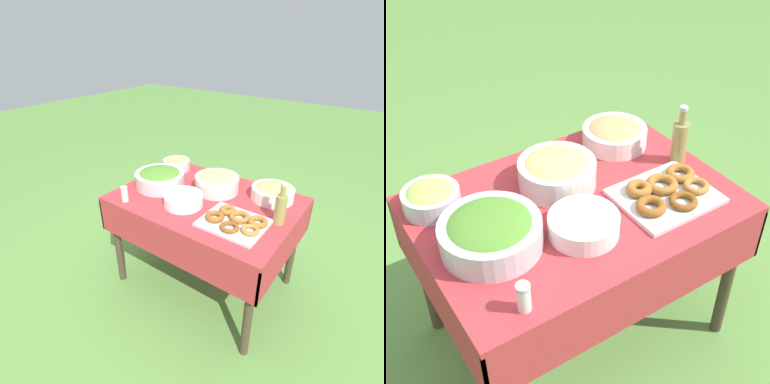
# 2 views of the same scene
# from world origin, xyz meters

# --- Properties ---
(ground_plane) EXTENTS (14.00, 14.00, 0.00)m
(ground_plane) POSITION_xyz_m (0.00, 0.00, 0.00)
(ground_plane) COLOR #609342
(picnic_table) EXTENTS (1.14, 0.81, 0.71)m
(picnic_table) POSITION_xyz_m (0.00, 0.00, 0.61)
(picnic_table) COLOR #B73338
(picnic_table) RESTS_ON ground_plane
(salad_bowl) EXTENTS (0.34, 0.34, 0.12)m
(salad_bowl) POSITION_xyz_m (-0.36, -0.04, 0.77)
(salad_bowl) COLOR silver
(salad_bowl) RESTS_ON picnic_table
(pasta_bowl) EXTENTS (0.29, 0.29, 0.12)m
(pasta_bowl) POSITION_xyz_m (0.00, 0.13, 0.78)
(pasta_bowl) COLOR silver
(pasta_bowl) RESTS_ON picnic_table
(donut_platter) EXTENTS (0.36, 0.30, 0.05)m
(donut_platter) POSITION_xyz_m (0.30, -0.15, 0.73)
(donut_platter) COLOR silver
(donut_platter) RESTS_ON picnic_table
(plate_stack) EXTENTS (0.24, 0.24, 0.07)m
(plate_stack) POSITION_xyz_m (-0.07, -0.15, 0.75)
(plate_stack) COLOR white
(plate_stack) RESTS_ON picnic_table
(olive_oil_bottle) EXTENTS (0.06, 0.06, 0.25)m
(olive_oil_bottle) POSITION_xyz_m (0.49, 0.00, 0.81)
(olive_oil_bottle) COLOR #998E4C
(olive_oil_bottle) RESTS_ON picnic_table
(bread_bowl) EXTENTS (0.27, 0.27, 0.10)m
(bread_bowl) POSITION_xyz_m (0.35, 0.24, 0.76)
(bread_bowl) COLOR white
(bread_bowl) RESTS_ON picnic_table
(fruit_bowl) EXTENTS (0.21, 0.21, 0.10)m
(fruit_bowl) POSITION_xyz_m (-0.45, 0.26, 0.76)
(fruit_bowl) COLOR silver
(fruit_bowl) RESTS_ON picnic_table
(salt_shaker) EXTENTS (0.04, 0.04, 0.10)m
(salt_shaker) POSITION_xyz_m (-0.40, -0.33, 0.76)
(salt_shaker) COLOR white
(salt_shaker) RESTS_ON picnic_table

